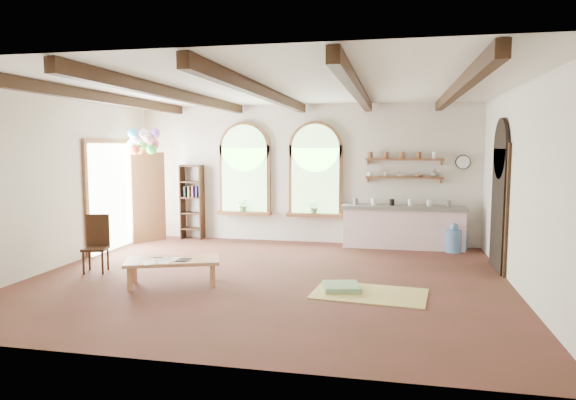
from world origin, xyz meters
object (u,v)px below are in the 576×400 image
(side_chair, at_px, (96,256))
(balloon_cluster, at_px, (144,141))
(coffee_table, at_px, (173,262))
(kitchen_counter, at_px, (403,226))

(side_chair, xyz_separation_m, balloon_cluster, (-0.29, 2.47, 2.06))
(coffee_table, distance_m, side_chair, 1.79)
(coffee_table, bearing_deg, balloon_cluster, 123.69)
(kitchen_counter, distance_m, coffee_table, 5.38)
(coffee_table, height_order, side_chair, side_chair)
(side_chair, bearing_deg, kitchen_counter, 31.89)
(side_chair, bearing_deg, balloon_cluster, 96.70)
(balloon_cluster, bearing_deg, kitchen_counter, 8.97)
(coffee_table, bearing_deg, kitchen_counter, 46.53)
(kitchen_counter, height_order, side_chair, side_chair)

